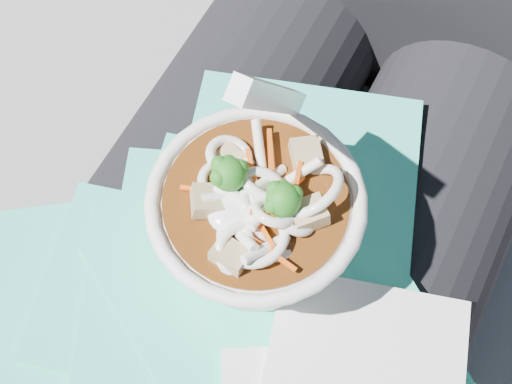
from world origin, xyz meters
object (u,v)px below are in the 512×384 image
at_px(stone_ledge, 315,259).
at_px(lap, 264,280).
at_px(person_body, 315,176).
at_px(udon_bowl, 256,217).
at_px(plastic_bag, 223,268).

bearing_deg(stone_ledge, lap, -90.00).
xyz_separation_m(lap, person_body, (0.00, 0.09, 0.02)).
bearing_deg(udon_bowl, person_body, 88.92).
bearing_deg(person_body, lap, -90.00).
xyz_separation_m(stone_ledge, plastic_bag, (-0.02, -0.18, 0.40)).
relative_size(lap, udon_bowl, 2.59).
distance_m(person_body, udon_bowl, 0.16).
relative_size(plastic_bag, udon_bowl, 1.97).
distance_m(lap, person_body, 0.10).
xyz_separation_m(lap, plastic_bag, (-0.02, -0.03, 0.09)).
bearing_deg(lap, stone_ledge, 90.00).
relative_size(person_body, udon_bowl, 5.43).
bearing_deg(stone_ledge, plastic_bag, -94.96).
distance_m(stone_ledge, person_body, 0.34).
relative_size(stone_ledge, lap, 2.08).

